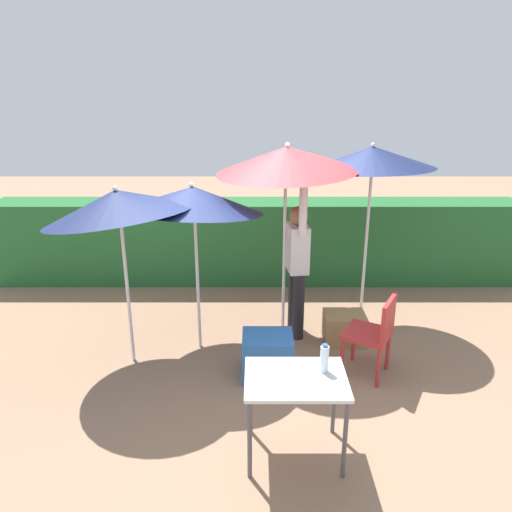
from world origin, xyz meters
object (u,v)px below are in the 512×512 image
umbrella_rainbow (191,199)px  folding_table (294,387)px  chair_plastic (373,331)px  umbrella_navy (371,158)px  umbrella_orange (116,203)px  person_vendor (296,261)px  crate_cardboard (343,328)px  bottle_water (323,358)px  umbrella_yellow (285,160)px  cooler_box (266,356)px

umbrella_rainbow → folding_table: 2.31m
chair_plastic → folding_table: bearing=-127.8°
chair_plastic → umbrella_navy: bearing=83.4°
umbrella_rainbow → umbrella_orange: bearing=-154.8°
umbrella_rainbow → person_vendor: umbrella_rainbow is taller
umbrella_rainbow → person_vendor: 1.46m
crate_cardboard → bottle_water: size_ratio=1.99×
bottle_water → umbrella_orange: bearing=144.7°
umbrella_navy → chair_plastic: bearing=-96.6°
umbrella_rainbow → folding_table: (0.98, -1.77, -1.11)m
umbrella_orange → folding_table: umbrella_orange is taller
bottle_water → umbrella_yellow: bearing=95.9°
umbrella_yellow → chair_plastic: size_ratio=2.63×
umbrella_rainbow → umbrella_yellow: umbrella_yellow is taller
chair_plastic → folding_table: chair_plastic is taller
bottle_water → crate_cardboard: bearing=74.1°
umbrella_rainbow → crate_cardboard: 2.33m
folding_table → chair_plastic: bearing=52.2°
umbrella_rainbow → folding_table: size_ratio=2.50×
umbrella_rainbow → person_vendor: bearing=15.9°
person_vendor → folding_table: 2.13m
umbrella_yellow → cooler_box: 2.12m
chair_plastic → bottle_water: (-0.67, -1.08, 0.33)m
umbrella_orange → chair_plastic: 2.90m
umbrella_yellow → crate_cardboard: size_ratio=4.90×
person_vendor → crate_cardboard: size_ratio=3.94×
chair_plastic → folding_table: size_ratio=1.11×
chair_plastic → crate_cardboard: size_ratio=1.87×
crate_cardboard → folding_table: folding_table is taller
umbrella_orange → umbrella_navy: 2.92m
umbrella_orange → umbrella_yellow: 1.85m
cooler_box → crate_cardboard: (0.93, 0.72, -0.05)m
umbrella_yellow → bottle_water: (0.21, -1.99, -1.29)m
umbrella_orange → umbrella_navy: bearing=19.8°
crate_cardboard → umbrella_yellow: bearing=163.9°
umbrella_rainbow → umbrella_orange: size_ratio=0.96×
crate_cardboard → bottle_water: bottle_water is taller
umbrella_orange → bottle_water: bearing=-35.3°
umbrella_yellow → folding_table: bearing=-90.6°
cooler_box → umbrella_navy: bearing=45.8°
umbrella_orange → folding_table: (1.69, -1.44, -1.15)m
umbrella_navy → person_vendor: (-0.87, -0.32, -1.17)m
umbrella_navy → umbrella_yellow: bearing=-161.2°
person_vendor → bottle_water: 2.02m
umbrella_yellow → umbrella_navy: size_ratio=1.02×
chair_plastic → umbrella_yellow: bearing=133.9°
umbrella_orange → person_vendor: 2.15m
umbrella_navy → cooler_box: umbrella_navy is taller
umbrella_orange → bottle_water: umbrella_orange is taller
umbrella_navy → crate_cardboard: umbrella_navy is taller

